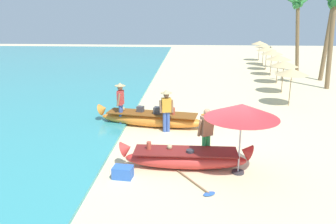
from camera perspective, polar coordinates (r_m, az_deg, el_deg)
ground_plane at (r=11.03m, az=7.18°, el=-8.15°), size 80.00×80.00×0.00m
boat_red_foreground at (r=10.40m, az=2.93°, el=-7.76°), size 4.03×0.84×0.87m
boat_orange_midground at (r=14.08m, az=-2.71°, el=-1.14°), size 4.78×1.55×0.89m
person_vendor_hatted at (r=13.22m, az=-0.28°, el=0.71°), size 0.58×0.44×1.71m
person_tourist_customer at (r=10.61m, az=6.47°, el=-3.38°), size 0.58×0.44×1.75m
person_vendor_assistant at (r=14.14m, az=-7.99°, el=1.88°), size 0.44×0.56×1.82m
patio_umbrella_large at (r=9.70m, az=12.32°, el=0.12°), size 2.12×2.12×2.12m
parasol_row_0 at (r=17.95m, az=20.12°, el=6.39°), size 1.60×1.60×1.91m
parasol_row_1 at (r=20.66m, az=18.92°, el=7.70°), size 1.60×1.60×1.91m
parasol_row_2 at (r=23.53m, az=18.09°, el=8.74°), size 1.60×1.60×1.91m
parasol_row_3 at (r=26.50m, az=17.09°, el=9.60°), size 1.60×1.60×1.91m
parasol_row_4 at (r=28.95m, az=16.27°, el=10.19°), size 1.60×1.60×1.91m
parasol_row_5 at (r=31.82m, az=15.81°, el=10.73°), size 1.60×1.60×1.91m
parasol_row_6 at (r=34.59m, az=15.15°, el=11.19°), size 1.60×1.60×1.91m
palm_tree_tall_inland at (r=25.79m, az=26.04°, el=15.76°), size 2.63×2.47×6.19m
palm_tree_leaning_seaward at (r=29.12m, az=20.97°, el=15.67°), size 2.67×2.89×5.97m
palm_tree_mid_cluster at (r=22.86m, az=26.11°, el=15.08°), size 2.38×2.86×5.94m
cooler_box at (r=9.92m, az=-7.61°, el=-10.01°), size 0.59×0.45×0.34m
paddle at (r=9.48m, az=5.10°, el=-12.24°), size 1.10×1.48×0.05m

